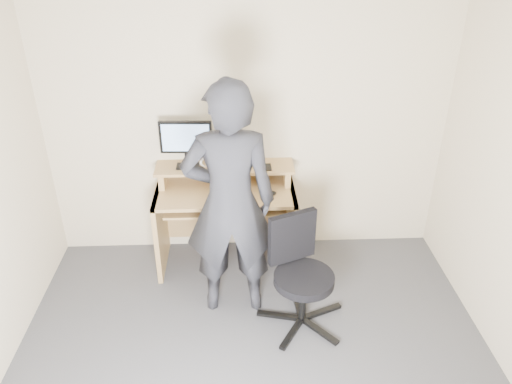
{
  "coord_description": "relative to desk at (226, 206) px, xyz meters",
  "views": [
    {
      "loc": [
        -0.1,
        -2.3,
        2.81
      ],
      "look_at": [
        0.05,
        1.05,
        0.95
      ],
      "focal_mm": 35.0,
      "sensor_mm": 36.0,
      "label": 1
    }
  ],
  "objects": [
    {
      "name": "external_drive",
      "position": [
        -0.02,
        0.1,
        0.46
      ],
      "size": [
        0.1,
        0.14,
        0.2
      ],
      "primitive_type": "cube",
      "rotation": [
        0.0,
        0.0,
        -0.22
      ],
      "color": "black",
      "rests_on": "desk"
    },
    {
      "name": "office_chair",
      "position": [
        0.56,
        -0.84,
        -0.07
      ],
      "size": [
        0.69,
        0.68,
        0.87
      ],
      "rotation": [
        0.0,
        0.0,
        0.4
      ],
      "color": "black",
      "rests_on": "ground"
    },
    {
      "name": "mouse",
      "position": [
        0.38,
        -0.18,
        0.22
      ],
      "size": [
        0.11,
        0.08,
        0.04
      ],
      "primitive_type": "ellipsoid",
      "rotation": [
        0.0,
        0.0,
        -0.18
      ],
      "color": "black",
      "rests_on": "desk"
    },
    {
      "name": "keyboard",
      "position": [
        -0.08,
        -0.17,
        0.12
      ],
      "size": [
        0.47,
        0.2,
        0.03
      ],
      "primitive_type": "cube",
      "rotation": [
        0.0,
        0.0,
        -0.03
      ],
      "color": "black",
      "rests_on": "desk"
    },
    {
      "name": "person",
      "position": [
        0.05,
        -0.65,
        0.41
      ],
      "size": [
        0.71,
        0.47,
        1.91
      ],
      "primitive_type": "imported",
      "rotation": [
        0.0,
        0.0,
        3.16
      ],
      "color": "black",
      "rests_on": "ground"
    },
    {
      "name": "headphones",
      "position": [
        -0.14,
        0.13,
        0.37
      ],
      "size": [
        0.19,
        0.19,
        0.06
      ],
      "primitive_type": "torus",
      "rotation": [
        0.26,
        0.0,
        0.23
      ],
      "color": "silver",
      "rests_on": "desk"
    },
    {
      "name": "smartphone",
      "position": [
        0.37,
        0.02,
        0.37
      ],
      "size": [
        0.07,
        0.13,
        0.01
      ],
      "primitive_type": "cube",
      "rotation": [
        0.0,
        0.0,
        0.02
      ],
      "color": "black",
      "rests_on": "desk"
    },
    {
      "name": "charger",
      "position": [
        -0.31,
        -0.0,
        0.38
      ],
      "size": [
        0.05,
        0.04,
        0.03
      ],
      "primitive_type": "cube",
      "rotation": [
        0.0,
        0.0,
        -0.12
      ],
      "color": "black",
      "rests_on": "desk"
    },
    {
      "name": "back_wall",
      "position": [
        0.2,
        0.22,
        0.7
      ],
      "size": [
        3.5,
        0.02,
        2.5
      ],
      "primitive_type": "cube",
      "color": "beige",
      "rests_on": "ground"
    },
    {
      "name": "desk",
      "position": [
        0.0,
        0.0,
        0.0
      ],
      "size": [
        1.2,
        0.6,
        0.91
      ],
      "color": "tan",
      "rests_on": "ground"
    },
    {
      "name": "monitor",
      "position": [
        -0.32,
        0.06,
        0.61
      ],
      "size": [
        0.44,
        0.12,
        0.42
      ],
      "rotation": [
        0.0,
        0.0,
        -0.04
      ],
      "color": "black",
      "rests_on": "desk"
    },
    {
      "name": "travel_mug",
      "position": [
        0.01,
        0.08,
        0.45
      ],
      "size": [
        0.1,
        0.1,
        0.17
      ],
      "primitive_type": "cylinder",
      "rotation": [
        0.0,
        0.0,
        -0.33
      ],
      "color": "silver",
      "rests_on": "desk"
    }
  ]
}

